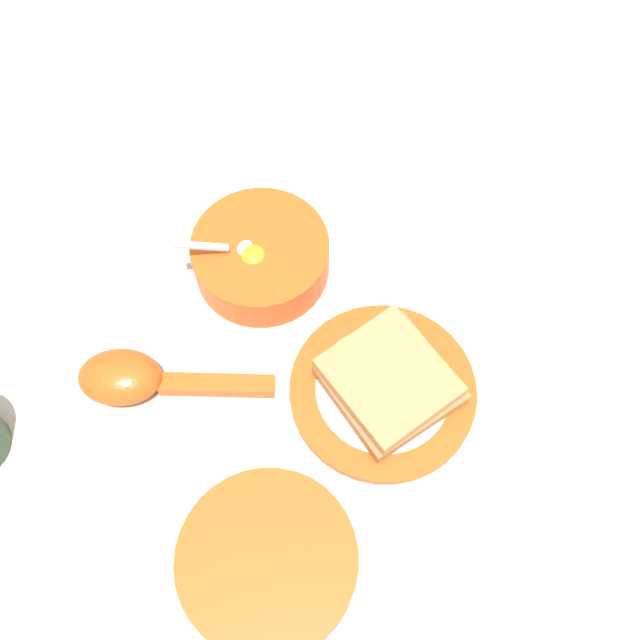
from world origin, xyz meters
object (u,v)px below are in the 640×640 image
Objects in this scene: toast_sandwich at (390,381)px; congee_bowl at (268,562)px; egg_bowl at (261,256)px; toast_plate at (383,391)px; soup_spoon at (140,380)px.

congee_bowl is at bearing 174.37° from toast_sandwich.
toast_plate is at bearing -110.71° from egg_bowl.
soup_spoon is 0.21m from congee_bowl.
egg_bowl is 0.77× the size of soup_spoon.
congee_bowl is at bearing 175.42° from toast_plate.
soup_spoon is at bearing 116.89° from toast_sandwich.
egg_bowl reaches higher than soup_spoon.
egg_bowl reaches higher than toast_sandwich.
toast_sandwich is at bearing -63.11° from soup_spoon.
congee_bowl is (-0.09, -0.19, 0.01)m from soup_spoon.
toast_plate is 0.02m from toast_sandwich.
egg_bowl is 0.78× the size of toast_plate.
egg_bowl is at bearing -11.86° from soup_spoon.
egg_bowl is 0.18m from toast_sandwich.
soup_spoon is at bearing 168.14° from egg_bowl.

